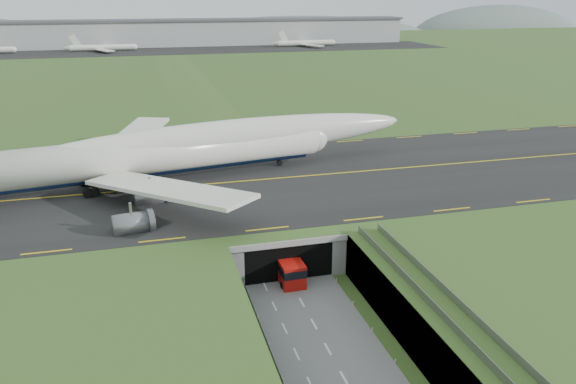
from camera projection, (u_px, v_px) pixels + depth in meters
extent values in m
plane|color=#304E1F|center=(306.00, 312.00, 67.67)|extent=(900.00, 900.00, 0.00)
cube|color=gray|center=(307.00, 290.00, 66.66)|extent=(800.00, 800.00, 6.00)
cube|color=slate|center=(326.00, 347.00, 60.80)|extent=(12.00, 75.00, 0.20)
cube|color=black|center=(251.00, 181.00, 95.67)|extent=(800.00, 44.00, 0.18)
cube|color=gray|center=(270.00, 213.00, 83.12)|extent=(16.00, 22.00, 1.00)
cube|color=gray|center=(224.00, 234.00, 82.26)|extent=(2.00, 22.00, 6.00)
cube|color=gray|center=(315.00, 224.00, 85.66)|extent=(2.00, 22.00, 6.00)
cube|color=black|center=(278.00, 246.00, 79.57)|extent=(12.00, 12.00, 5.00)
cube|color=#A8A8A3|center=(289.00, 243.00, 73.03)|extent=(17.00, 0.50, 0.80)
cube|color=#A8A8A3|center=(479.00, 345.00, 51.55)|extent=(3.00, 53.00, 0.50)
cube|color=gray|center=(467.00, 340.00, 50.96)|extent=(0.06, 53.00, 1.00)
cube|color=gray|center=(494.00, 336.00, 51.64)|extent=(0.06, 53.00, 1.00)
cylinder|color=#A8A8A3|center=(461.00, 357.00, 54.83)|extent=(0.90, 0.90, 5.60)
cylinder|color=#A8A8A3|center=(406.00, 296.00, 65.76)|extent=(0.90, 0.90, 5.60)
cylinder|color=white|center=(133.00, 157.00, 92.01)|extent=(65.64, 16.79, 6.17)
sphere|color=white|center=(312.00, 137.00, 104.74)|extent=(6.95, 6.95, 6.04)
ellipsoid|color=white|center=(235.00, 138.00, 98.42)|extent=(68.33, 16.77, 6.47)
ellipsoid|color=black|center=(307.00, 133.00, 104.10)|extent=(4.70, 3.37, 2.16)
cylinder|color=#081533|center=(135.00, 171.00, 92.81)|extent=(61.82, 12.73, 2.59)
cube|color=white|center=(130.00, 140.00, 106.31)|extent=(16.47, 29.40, 2.59)
cube|color=white|center=(167.00, 189.00, 79.85)|extent=(23.54, 26.59, 2.59)
cylinder|color=slate|center=(130.00, 165.00, 101.46)|extent=(5.46, 3.96, 3.18)
cylinder|color=slate|center=(97.00, 154.00, 108.37)|extent=(5.46, 3.96, 3.18)
cylinder|color=slate|center=(151.00, 196.00, 85.75)|extent=(5.46, 3.96, 3.18)
cylinder|color=slate|center=(132.00, 224.00, 75.29)|extent=(5.46, 3.96, 3.18)
cylinder|color=black|center=(280.00, 163.00, 103.63)|extent=(1.12, 0.65, 1.06)
cube|color=black|center=(109.00, 184.00, 91.71)|extent=(6.81, 7.60, 1.35)
cube|color=#B2110B|center=(287.00, 266.00, 75.09)|extent=(3.17, 8.11, 3.22)
cube|color=black|center=(287.00, 262.00, 74.87)|extent=(3.23, 8.22, 1.07)
cube|color=black|center=(287.00, 275.00, 75.54)|extent=(2.94, 7.57, 0.54)
cylinder|color=black|center=(282.00, 285.00, 72.70)|extent=(0.39, 0.97, 0.97)
cylinder|color=black|center=(272.00, 267.00, 77.56)|extent=(0.39, 0.97, 0.97)
cylinder|color=black|center=(303.00, 282.00, 73.43)|extent=(0.39, 0.97, 0.97)
cylinder|color=black|center=(291.00, 264.00, 78.29)|extent=(0.39, 0.97, 0.97)
cube|color=#B2B2B2|center=(163.00, 33.00, 336.25)|extent=(300.00, 22.00, 15.00)
cube|color=#4C4C51|center=(162.00, 20.00, 333.73)|extent=(302.00, 24.00, 1.20)
cube|color=black|center=(167.00, 51.00, 311.40)|extent=(320.00, 50.00, 0.08)
cylinder|color=white|center=(103.00, 47.00, 306.98)|extent=(34.00, 3.20, 3.20)
cylinder|color=white|center=(306.00, 43.00, 335.22)|extent=(34.00, 3.20, 3.20)
ellipsoid|color=slate|center=(296.00, 42.00, 489.62)|extent=(260.00, 91.00, 44.00)
ellipsoid|color=slate|center=(497.00, 37.00, 538.22)|extent=(180.00, 63.00, 60.00)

